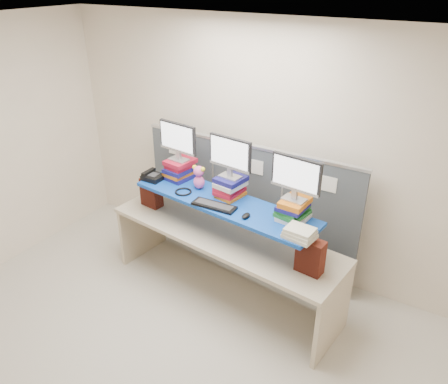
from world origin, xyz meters
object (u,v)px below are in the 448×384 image
Objects in this scene: monitor_center at (230,155)px; keyboard at (214,205)px; monitor_left at (178,139)px; blue_board at (224,203)px; desk_phone at (153,176)px; desk at (224,245)px; monitor_right at (296,176)px.

monitor_center reaches higher than keyboard.
monitor_left is 1.00× the size of monitor_center.
blue_board is at bearing -9.53° from monitor_left.
monitor_left is 2.23× the size of desk_phone.
monitor_center is 0.51m from keyboard.
desk is 5.88× the size of keyboard.
monitor_center is at bearing 98.28° from desk.
keyboard is at bearing -91.58° from blue_board.
desk_phone is at bearing -137.38° from monitor_left.
monitor_right is (0.71, 0.04, 0.95)m from desk.
desk_phone is (-1.64, -0.01, -0.40)m from monitor_right.
blue_board is at bearing 79.34° from keyboard.
desk is 12.29× the size of desk_phone.
desk is 0.97m from monitor_center.
monitor_center is 0.72m from monitor_right.
monitor_right reaches higher than keyboard.
desk_phone is at bearing 166.49° from keyboard.
monitor_center is at bearing -180.00° from monitor_right.
desk_phone is (-0.92, 0.03, 0.55)m from desk.
monitor_center reaches higher than desk_phone.
blue_board is at bearing -2.14° from desk_phone.
monitor_right is (0.72, -0.08, -0.02)m from monitor_center.
monitor_right reaches higher than desk.
monitor_center is (-0.00, 0.12, 0.47)m from blue_board.
desk is at bearing 0.00° from blue_board.
monitor_center is at bearing 5.29° from desk_phone.
blue_board is 0.84m from monitor_right.
monitor_left is 1.07× the size of keyboard.
desk_phone is at bearing -175.07° from blue_board.
keyboard reaches higher than desk.
blue_board is 4.16× the size of monitor_right.
monitor_right is at bearing 11.65° from keyboard.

